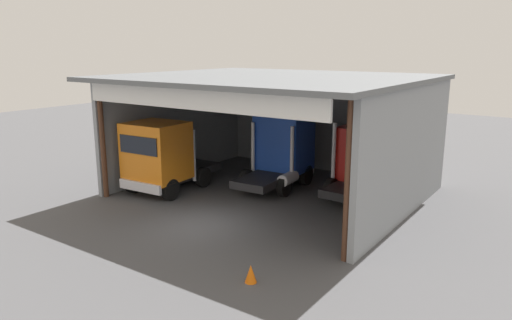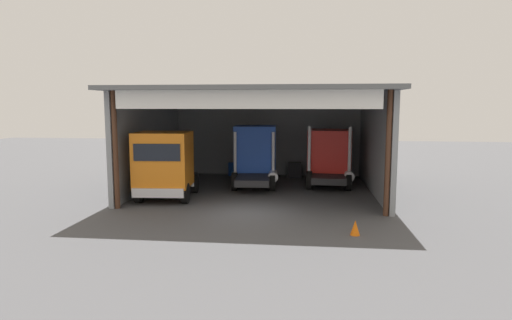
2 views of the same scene
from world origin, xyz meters
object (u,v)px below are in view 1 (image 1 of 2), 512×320
traffic_cone (251,274)px  truck_red_left_bay (368,161)px  oil_drum (285,159)px  truck_orange_right_bay (161,156)px  tool_cart (348,169)px  truck_blue_center_bay (282,150)px

traffic_cone → truck_red_left_bay: bearing=92.4°
oil_drum → traffic_cone: (6.73, -12.89, -0.15)m
truck_orange_right_bay → oil_drum: bearing=-109.0°
truck_orange_right_bay → truck_red_left_bay: truck_red_left_bay is taller
truck_red_left_bay → oil_drum: (-6.32, 3.04, -1.35)m
truck_red_left_bay → traffic_cone: truck_red_left_bay is taller
truck_orange_right_bay → tool_cart: (6.35, 7.41, -1.29)m
truck_blue_center_bay → tool_cart: truck_blue_center_bay is taller
truck_orange_right_bay → traffic_cone: 10.31m
truck_blue_center_bay → truck_red_left_bay: 4.38m
oil_drum → truck_orange_right_bay: bearing=-105.2°
truck_orange_right_bay → truck_blue_center_bay: bearing=-137.7°
truck_red_left_bay → oil_drum: bearing=157.4°
truck_orange_right_bay → tool_cart: truck_orange_right_bay is taller
truck_red_left_bay → oil_drum: size_ratio=5.20×
truck_blue_center_bay → oil_drum: truck_blue_center_bay is taller
oil_drum → tool_cart: tool_cart is taller
truck_orange_right_bay → traffic_cone: truck_orange_right_bay is taller
oil_drum → traffic_cone: size_ratio=1.54×
truck_orange_right_bay → truck_blue_center_bay: (4.09, 4.27, 0.04)m
oil_drum → traffic_cone: 14.54m
truck_red_left_bay → tool_cart: (-2.09, 2.63, -1.28)m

